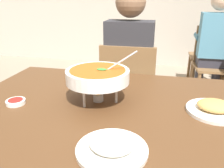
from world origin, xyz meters
TOP-DOWN VIEW (x-y plane):
  - dining_table_main at (0.00, 0.00)m, footprint 1.38×0.99m
  - chair_diner_main at (-0.00, 0.78)m, footprint 0.44×0.44m
  - diner_main at (0.00, 0.81)m, footprint 0.40×0.45m
  - curry_bowl at (-0.04, 0.04)m, footprint 0.33×0.30m
  - rice_plate at (0.11, -0.33)m, footprint 0.24×0.24m
  - appetizer_plate at (0.49, 0.03)m, footprint 0.24×0.24m
  - sauce_dish at (-0.42, -0.08)m, footprint 0.09×0.09m
  - chair_bg_left at (0.87, 1.99)m, footprint 0.47×0.47m
  - chair_bg_corner at (0.96, 2.43)m, footprint 0.44×0.44m
  - patron_bg_left at (0.84, 1.91)m, footprint 0.40×0.45m

SIDE VIEW (x-z plane):
  - chair_diner_main at x=0.00m, z-range 0.06..0.96m
  - chair_bg_left at x=0.87m, z-range 0.06..0.96m
  - chair_bg_corner at x=0.96m, z-range 0.06..0.96m
  - dining_table_main at x=0.00m, z-range 0.28..1.04m
  - diner_main at x=0.00m, z-range 0.09..1.40m
  - patron_bg_left at x=0.84m, z-range 0.09..1.40m
  - sauce_dish at x=-0.42m, z-range 0.76..0.78m
  - rice_plate at x=0.11m, z-range 0.75..0.80m
  - appetizer_plate at x=0.49m, z-range 0.75..0.80m
  - curry_bowl at x=-0.04m, z-range 0.76..1.01m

